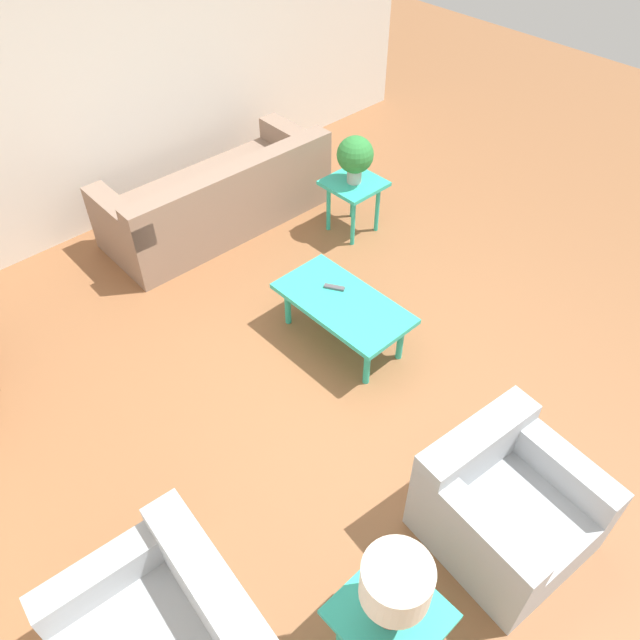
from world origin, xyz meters
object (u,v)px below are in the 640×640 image
Objects in this scene: coffee_table at (343,306)px; potted_plant at (355,156)px; table_lamp at (396,586)px; armchair at (503,505)px; side_table_lamp at (389,620)px; side_table_plant at (354,190)px; sofa at (219,199)px.

coffee_table is 2.43× the size of potted_plant.
table_lamp is (-1.81, 1.48, 0.47)m from coffee_table.
armchair is 1.74× the size of side_table_lamp.
coffee_table is at bearing 131.63° from side_table_plant.
sofa is 4.12× the size of side_table_plant.
table_lamp is at bearing -173.41° from armchair.
side_table_plant is 0.35m from potted_plant.
side_table_plant is (2.80, -1.58, 0.15)m from armchair.
potted_plant is at bearing -48.37° from coffee_table.
side_table_plant reaches higher than coffee_table.
sofa is 4.13m from side_table_lamp.
armchair is at bearing 80.31° from sofa.
side_table_lamp is 3.84m from potted_plant.
table_lamp is (-0.01, 1.02, 0.54)m from armchair.
sofa is at bearing 85.23° from armchair.
sofa is at bearing -7.49° from coffee_table.
armchair is 1.74× the size of side_table_plant.
table_lamp reaches higher than armchair.
side_table_lamp is (-2.80, 2.60, 0.00)m from side_table_plant.
potted_plant is 3.82m from table_lamp.
table_lamp reaches higher than side_table_lamp.
side_table_plant is 3.84m from table_lamp.
sofa is 4.16m from table_lamp.
armchair is 2.10× the size of potted_plant.
armchair is 1.86m from coffee_table.
sofa is 1.29m from side_table_plant.
potted_plant is at bearing 66.59° from armchair.
side_table_plant is (-0.94, -0.86, 0.16)m from sofa.
coffee_table is (-1.94, 0.25, 0.08)m from sofa.
armchair is 1.03m from side_table_lamp.
side_table_plant is at bearing 66.59° from armchair.
potted_plant is at bearing -90.00° from side_table_plant.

